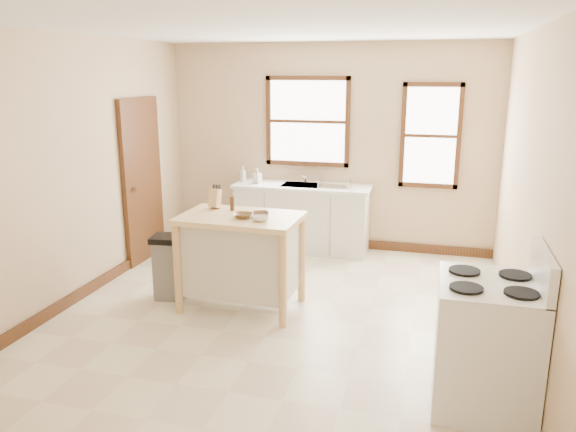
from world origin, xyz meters
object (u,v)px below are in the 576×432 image
object	(u,v)px
bowl_c	(261,219)
gas_stove	(487,327)
bowl_a	(243,216)
kitchen_island	(241,262)
soap_bottle_b	(257,176)
bowl_b	(260,214)
knife_block	(215,199)
dish_rack	(335,184)
pepper_grinder	(232,203)
soap_bottle_a	(243,174)
trash_bin	(171,267)

from	to	relation	value
bowl_c	gas_stove	distance (m)	2.36
bowl_a	kitchen_island	bearing A→B (deg)	126.73
soap_bottle_b	bowl_b	xyz separation A→B (m)	(0.68, -2.00, -0.00)
knife_block	bowl_b	xyz separation A→B (m)	(0.57, -0.20, -0.08)
dish_rack	bowl_c	world-z (taller)	bowl_c
bowl_a	bowl_b	world-z (taller)	bowl_a
bowl_b	bowl_c	world-z (taller)	bowl_c
soap_bottle_b	pepper_grinder	distance (m)	1.87
pepper_grinder	gas_stove	distance (m)	2.89
pepper_grinder	bowl_c	distance (m)	0.54
bowl_b	gas_stove	bearing A→B (deg)	-30.34
soap_bottle_b	knife_block	xyz separation A→B (m)	(0.11, -1.80, 0.07)
knife_block	bowl_a	size ratio (longest dim) A/B	1.05
soap_bottle_b	knife_block	distance (m)	1.80
knife_block	pepper_grinder	size ratio (longest dim) A/B	1.33
soap_bottle_b	bowl_b	distance (m)	2.12
knife_block	bowl_b	bearing A→B (deg)	-12.79
soap_bottle_b	bowl_a	xyz separation A→B (m)	(0.54, -2.11, -0.00)
soap_bottle_a	kitchen_island	size ratio (longest dim) A/B	0.18
soap_bottle_b	trash_bin	bearing A→B (deg)	-80.31
kitchen_island	pepper_grinder	bearing A→B (deg)	131.67
soap_bottle_a	trash_bin	distance (m)	2.16
dish_rack	gas_stove	world-z (taller)	gas_stove
pepper_grinder	bowl_a	xyz separation A→B (m)	(0.21, -0.26, -0.05)
pepper_grinder	trash_bin	size ratio (longest dim) A/B	0.21
bowl_b	bowl_a	bearing A→B (deg)	-144.47
trash_bin	gas_stove	xyz separation A→B (m)	(3.16, -1.25, 0.26)
bowl_a	soap_bottle_a	bearing A→B (deg)	109.48
bowl_a	bowl_b	distance (m)	0.18
bowl_a	bowl_c	xyz separation A→B (m)	(0.21, -0.07, 0.00)
bowl_a	gas_stove	distance (m)	2.57
soap_bottle_b	dish_rack	world-z (taller)	soap_bottle_b
soap_bottle_b	knife_block	size ratio (longest dim) A/B	1.03
kitchen_island	trash_bin	bearing A→B (deg)	179.40
bowl_a	trash_bin	xyz separation A→B (m)	(-0.89, 0.12, -0.67)
pepper_grinder	bowl_c	world-z (taller)	pepper_grinder
kitchen_island	bowl_a	world-z (taller)	bowl_a
pepper_grinder	gas_stove	bearing A→B (deg)	-29.41
knife_block	pepper_grinder	distance (m)	0.22
soap_bottle_b	dish_rack	bearing A→B (deg)	19.16
soap_bottle_a	bowl_b	world-z (taller)	soap_bottle_a
bowl_c	soap_bottle_b	bearing A→B (deg)	108.86
knife_block	bowl_c	size ratio (longest dim) A/B	1.28
soap_bottle_a	bowl_c	distance (m)	2.43
soap_bottle_b	dish_rack	size ratio (longest dim) A/B	0.50
kitchen_island	bowl_a	bearing A→B (deg)	-51.35
soap_bottle_b	kitchen_island	size ratio (longest dim) A/B	0.17
trash_bin	bowl_b	bearing A→B (deg)	-8.65
soap_bottle_a	pepper_grinder	world-z (taller)	pepper_grinder
knife_block	kitchen_island	bearing A→B (deg)	-25.54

